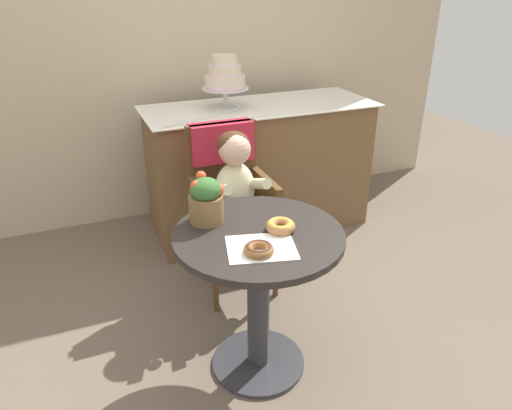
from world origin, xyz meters
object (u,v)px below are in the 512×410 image
at_px(seated_child, 237,185).
at_px(tiered_cake_stand, 225,77).
at_px(donut_mid, 259,249).
at_px(flower_vase, 206,200).
at_px(wicker_chair, 228,181).
at_px(donut_front, 280,226).
at_px(cafe_table, 258,275).

relative_size(seated_child, tiered_cake_stand, 2.16).
bearing_deg(donut_mid, flower_vase, 107.47).
relative_size(wicker_chair, donut_front, 7.70).
height_order(cafe_table, donut_mid, donut_mid).
bearing_deg(cafe_table, tiered_cake_stand, 76.60).
height_order(cafe_table, donut_front, donut_front).
relative_size(cafe_table, wicker_chair, 0.75).
height_order(cafe_table, flower_vase, flower_vase).
height_order(wicker_chair, flower_vase, wicker_chair).
height_order(seated_child, tiered_cake_stand, tiered_cake_stand).
distance_m(seated_child, tiered_cake_stand, 0.86).
relative_size(seated_child, donut_mid, 6.12).
xyz_separation_m(donut_mid, flower_vase, (-0.10, 0.33, 0.08)).
xyz_separation_m(cafe_table, seated_child, (0.12, 0.58, 0.17)).
height_order(donut_mid, tiered_cake_stand, tiered_cake_stand).
bearing_deg(seated_child, flower_vase, -125.46).
height_order(cafe_table, seated_child, seated_child).
height_order(seated_child, flower_vase, seated_child).
relative_size(wicker_chair, tiered_cake_stand, 2.83).
xyz_separation_m(wicker_chair, tiered_cake_stand, (0.19, 0.56, 0.46)).
bearing_deg(tiered_cake_stand, seated_child, -104.87).
bearing_deg(tiered_cake_stand, flower_vase, -113.08).
bearing_deg(wicker_chair, flower_vase, -115.45).
bearing_deg(wicker_chair, donut_front, -90.51).
bearing_deg(donut_front, cafe_table, 165.96).
distance_m(wicker_chair, tiered_cake_stand, 0.75).
bearing_deg(tiered_cake_stand, cafe_table, -103.40).
distance_m(seated_child, donut_front, 0.61).
xyz_separation_m(wicker_chair, seated_child, (0.00, -0.16, 0.04)).
xyz_separation_m(cafe_table, donut_mid, (-0.06, -0.15, 0.23)).
height_order(donut_front, tiered_cake_stand, tiered_cake_stand).
relative_size(cafe_table, donut_mid, 6.06).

